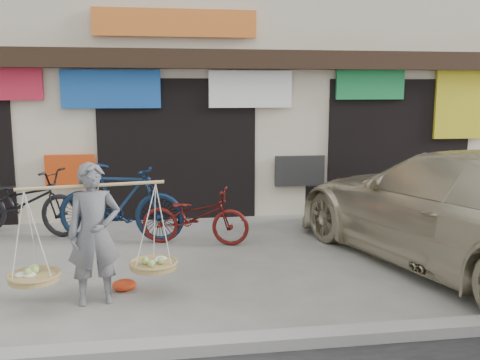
{
  "coord_description": "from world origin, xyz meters",
  "views": [
    {
      "loc": [
        -0.37,
        -6.77,
        2.46
      ],
      "look_at": [
        0.81,
        0.9,
        1.17
      ],
      "focal_mm": 40.0,
      "sensor_mm": 36.0,
      "label": 1
    }
  ],
  "objects": [
    {
      "name": "ground",
      "position": [
        0.0,
        0.0,
        0.0
      ],
      "size": [
        70.0,
        70.0,
        0.0
      ],
      "primitive_type": "plane",
      "color": "gray",
      "rests_on": "ground"
    },
    {
      "name": "kerb",
      "position": [
        0.0,
        -2.0,
        0.06
      ],
      "size": [
        70.0,
        0.25,
        0.12
      ],
      "primitive_type": "cube",
      "color": "gray",
      "rests_on": "ground"
    },
    {
      "name": "shophouse_block",
      "position": [
        -0.0,
        6.42,
        3.45
      ],
      "size": [
        14.0,
        6.32,
        7.0
      ],
      "color": "beige",
      "rests_on": "ground"
    },
    {
      "name": "street_vendor",
      "position": [
        -1.12,
        -0.6,
        0.77
      ],
      "size": [
        1.89,
        0.8,
        1.66
      ],
      "rotation": [
        0.0,
        0.0,
        0.17
      ],
      "color": "slate",
      "rests_on": "ground"
    },
    {
      "name": "bike_0",
      "position": [
        -2.7,
        2.73,
        0.58
      ],
      "size": [
        2.32,
        1.52,
        1.15
      ],
      "primitive_type": "imported",
      "rotation": [
        0.0,
        0.0,
        1.2
      ],
      "color": "black",
      "rests_on": "ground"
    },
    {
      "name": "bike_1",
      "position": [
        -1.01,
        2.05,
        0.65
      ],
      "size": [
        2.24,
        1.19,
        1.29
      ],
      "primitive_type": "imported",
      "rotation": [
        0.0,
        0.0,
        1.29
      ],
      "color": "#10213B",
      "rests_on": "ground"
    },
    {
      "name": "bike_2",
      "position": [
        0.19,
        1.67,
        0.46
      ],
      "size": [
        1.86,
        1.08,
        0.92
      ],
      "primitive_type": "imported",
      "rotation": [
        0.0,
        0.0,
        1.29
      ],
      "color": "#53100E",
      "rests_on": "ground"
    },
    {
      "name": "suv",
      "position": [
        3.78,
        -0.06,
        0.84
      ],
      "size": [
        3.77,
        6.24,
        1.69
      ],
      "rotation": [
        0.0,
        0.0,
        3.4
      ],
      "color": "beige",
      "rests_on": "ground"
    },
    {
      "name": "red_bag",
      "position": [
        -0.83,
        -0.26,
        0.07
      ],
      "size": [
        0.31,
        0.25,
        0.14
      ],
      "primitive_type": "ellipsoid",
      "color": "red",
      "rests_on": "ground"
    }
  ]
}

